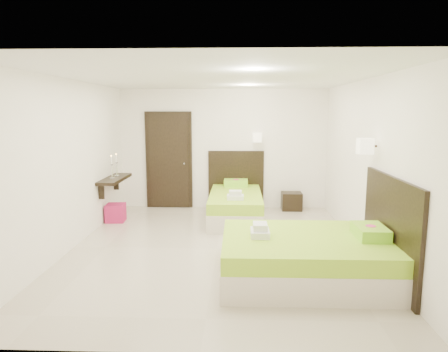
{
  "coord_description": "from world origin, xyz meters",
  "views": [
    {
      "loc": [
        0.32,
        -5.96,
        2.11
      ],
      "look_at": [
        0.1,
        0.3,
        1.1
      ],
      "focal_mm": 32.0,
      "sensor_mm": 36.0,
      "label": 1
    }
  ],
  "objects_px": {
    "bed_double": "(311,255)",
    "nightstand": "(291,201)",
    "bed_single": "(236,203)",
    "ottoman": "(116,213)"
  },
  "relations": [
    {
      "from": "bed_double",
      "to": "nightstand",
      "type": "height_order",
      "value": "bed_double"
    },
    {
      "from": "bed_single",
      "to": "nightstand",
      "type": "height_order",
      "value": "bed_single"
    },
    {
      "from": "bed_single",
      "to": "bed_double",
      "type": "relative_size",
      "value": 0.96
    },
    {
      "from": "bed_single",
      "to": "bed_double",
      "type": "distance_m",
      "value": 3.06
    },
    {
      "from": "nightstand",
      "to": "ottoman",
      "type": "distance_m",
      "value": 3.7
    },
    {
      "from": "bed_single",
      "to": "nightstand",
      "type": "relative_size",
      "value": 4.73
    },
    {
      "from": "bed_single",
      "to": "nightstand",
      "type": "distance_m",
      "value": 1.42
    },
    {
      "from": "nightstand",
      "to": "ottoman",
      "type": "xyz_separation_m",
      "value": [
        -3.54,
        -1.07,
        -0.02
      ]
    },
    {
      "from": "bed_double",
      "to": "ottoman",
      "type": "bearing_deg",
      "value": 142.18
    },
    {
      "from": "bed_single",
      "to": "bed_double",
      "type": "bearing_deg",
      "value": -71.26
    }
  ]
}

